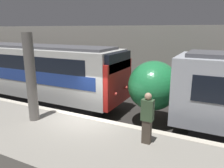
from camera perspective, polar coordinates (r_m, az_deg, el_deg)
name	(u,v)px	position (r m, az deg, el deg)	size (l,w,h in m)	color
ground_plane	(89,139)	(9.91, -5.94, -14.00)	(120.00, 120.00, 0.00)	#282623
platform	(62,147)	(8.38, -13.00, -15.80)	(40.00, 3.65, 1.08)	gray
station_rear_barrier	(143,62)	(15.33, 8.21, 5.73)	(50.00, 0.15, 4.90)	#9E998E
support_pillar_near	(31,78)	(9.10, -20.44, 1.51)	(0.39, 0.39, 3.49)	slate
person_waiting	(147,117)	(7.07, 9.20, -8.52)	(0.38, 0.24, 1.70)	#473D33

